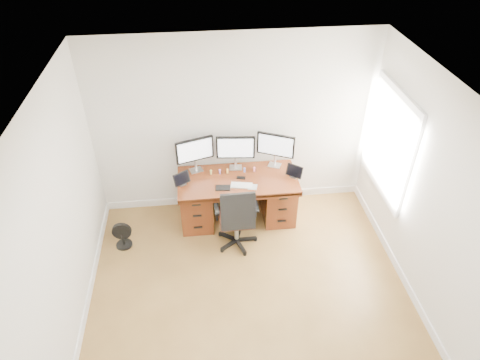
{
  "coord_description": "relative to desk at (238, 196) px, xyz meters",
  "views": [
    {
      "loc": [
        -0.51,
        -3.04,
        4.38
      ],
      "look_at": [
        0.0,
        1.5,
        0.95
      ],
      "focal_mm": 32.0,
      "sensor_mm": 36.0,
      "label": 1
    }
  ],
  "objects": [
    {
      "name": "tablet_right",
      "position": [
        0.81,
        -0.08,
        0.43
      ],
      "size": [
        0.23,
        0.2,
        0.19
      ],
      "rotation": [
        0.0,
        0.0,
        -0.66
      ],
      "color": "silver",
      "rests_on": "desk"
    },
    {
      "name": "monitor_center",
      "position": [
        -0.0,
        0.24,
        0.68
      ],
      "size": [
        0.55,
        0.16,
        0.53
      ],
      "rotation": [
        0.0,
        0.0,
        -0.1
      ],
      "color": "silver",
      "rests_on": "desk"
    },
    {
      "name": "figurine_pink",
      "position": [
        0.26,
        0.12,
        0.39
      ],
      "size": [
        0.03,
        0.03,
        0.08
      ],
      "color": "pink",
      "rests_on": "desk"
    },
    {
      "name": "monitor_left",
      "position": [
        -0.58,
        0.24,
        0.68
      ],
      "size": [
        0.53,
        0.2,
        0.53
      ],
      "rotation": [
        0.0,
        0.0,
        0.31
      ],
      "color": "silver",
      "rests_on": "desk"
    },
    {
      "name": "tablet_left",
      "position": [
        -0.78,
        -0.08,
        0.43
      ],
      "size": [
        0.24,
        0.18,
        0.19
      ],
      "rotation": [
        0.0,
        0.0,
        0.54
      ],
      "color": "silver",
      "rests_on": "desk"
    },
    {
      "name": "right_wall",
      "position": [
        2.0,
        -1.72,
        0.95
      ],
      "size": [
        0.1,
        4.5,
        2.7
      ],
      "color": "silver",
      "rests_on": "ground"
    },
    {
      "name": "ground",
      "position": [
        0.0,
        -1.83,
        -0.4
      ],
      "size": [
        4.5,
        4.5,
        0.0
      ],
      "primitive_type": "plane",
      "color": "olive",
      "rests_on": "ground"
    },
    {
      "name": "phone",
      "position": [
        0.05,
        -0.02,
        0.35
      ],
      "size": [
        0.13,
        0.09,
        0.01
      ],
      "primitive_type": "cube",
      "rotation": [
        0.0,
        0.0,
        -0.26
      ],
      "color": "black",
      "rests_on": "desk"
    },
    {
      "name": "monitor_right",
      "position": [
        0.58,
        0.24,
        0.68
      ],
      "size": [
        0.51,
        0.27,
        0.53
      ],
      "rotation": [
        0.0,
        0.0,
        -0.44
      ],
      "color": "silver",
      "rests_on": "desk"
    },
    {
      "name": "figurine_purple",
      "position": [
        -0.24,
        0.12,
        0.39
      ],
      "size": [
        0.03,
        0.03,
        0.08
      ],
      "color": "#AD6ED5",
      "rests_on": "desk"
    },
    {
      "name": "floor_fan",
      "position": [
        -1.66,
        -0.42,
        -0.21
      ],
      "size": [
        0.27,
        0.23,
        0.39
      ],
      "rotation": [
        0.0,
        0.0,
        -0.03
      ],
      "color": "black",
      "rests_on": "ground"
    },
    {
      "name": "back_wall",
      "position": [
        0.0,
        0.42,
        0.95
      ],
      "size": [
        4.0,
        0.1,
        2.7
      ],
      "primitive_type": "cube",
      "color": "silver",
      "rests_on": "ground"
    },
    {
      "name": "figurine_blue",
      "position": [
        0.12,
        0.12,
        0.39
      ],
      "size": [
        0.03,
        0.03,
        0.08
      ],
      "color": "#5870DF",
      "rests_on": "desk"
    },
    {
      "name": "figurine_yellow",
      "position": [
        -0.37,
        0.12,
        0.39
      ],
      "size": [
        0.03,
        0.03,
        0.08
      ],
      "color": "#DCDA69",
      "rests_on": "desk"
    },
    {
      "name": "desk",
      "position": [
        0.0,
        0.0,
        0.0
      ],
      "size": [
        1.7,
        0.8,
        0.75
      ],
      "color": "#582611",
      "rests_on": "ground"
    },
    {
      "name": "figurine_orange",
      "position": [
        -0.13,
        0.12,
        0.39
      ],
      "size": [
        0.03,
        0.03,
        0.08
      ],
      "color": "#E8B54C",
      "rests_on": "desk"
    },
    {
      "name": "drawing_tablet",
      "position": [
        -0.23,
        -0.22,
        0.35
      ],
      "size": [
        0.21,
        0.15,
        0.01
      ],
      "primitive_type": "cube",
      "rotation": [
        0.0,
        0.0,
        -0.1
      ],
      "color": "black",
      "rests_on": "desk"
    },
    {
      "name": "office_chair",
      "position": [
        -0.07,
        -0.59,
        -0.06
      ],
      "size": [
        0.59,
        0.55,
        1.03
      ],
      "rotation": [
        0.0,
        0.0,
        0.01
      ],
      "color": "black",
      "rests_on": "ground"
    },
    {
      "name": "keyboard",
      "position": [
        0.04,
        -0.2,
        0.36
      ],
      "size": [
        0.32,
        0.18,
        0.01
      ],
      "primitive_type": "cube",
      "rotation": [
        0.0,
        0.0,
        -0.19
      ],
      "color": "white",
      "rests_on": "desk"
    },
    {
      "name": "trackpad",
      "position": [
        0.18,
        -0.25,
        0.35
      ],
      "size": [
        0.15,
        0.15,
        0.01
      ],
      "primitive_type": "cube",
      "rotation": [
        0.0,
        0.0,
        -0.25
      ],
      "color": "silver",
      "rests_on": "desk"
    }
  ]
}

